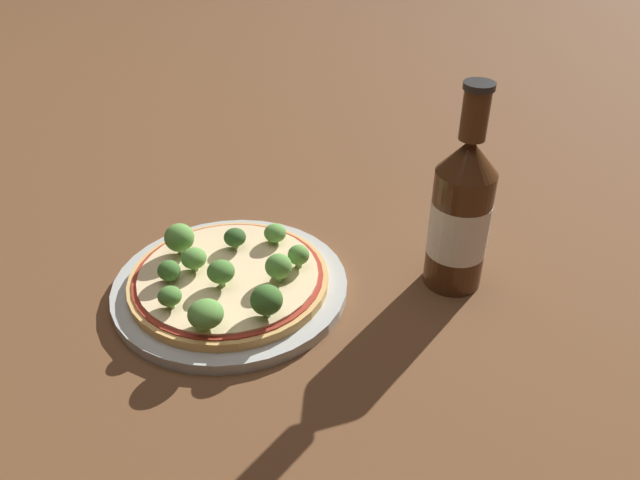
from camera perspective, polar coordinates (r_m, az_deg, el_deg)
name	(u,v)px	position (r m, az deg, el deg)	size (l,w,h in m)	color
ground_plane	(223,277)	(0.69, -8.90, -3.36)	(3.00, 3.00, 0.00)	brown
plate	(231,286)	(0.66, -8.16, -4.21)	(0.25, 0.25, 0.01)	#B2B7B2
pizza	(229,278)	(0.65, -8.32, -3.47)	(0.21, 0.21, 0.01)	tan
broccoli_floret_0	(235,238)	(0.68, -7.79, 0.23)	(0.02, 0.02, 0.02)	#7A9E5B
broccoli_floret_1	(279,267)	(0.62, -3.81, -2.43)	(0.03, 0.03, 0.03)	#7A9E5B
broccoli_floret_2	(221,272)	(0.62, -9.05, -2.89)	(0.03, 0.03, 0.03)	#7A9E5B
broccoli_floret_3	(194,258)	(0.65, -11.46, -1.66)	(0.03, 0.03, 0.03)	#7A9E5B
broccoli_floret_4	(206,314)	(0.58, -10.41, -6.68)	(0.03, 0.03, 0.03)	#7A9E5B
broccoli_floret_5	(169,271)	(0.64, -13.64, -2.75)	(0.02, 0.02, 0.02)	#7A9E5B
broccoli_floret_6	(275,233)	(0.69, -4.13, 0.63)	(0.02, 0.02, 0.02)	#7A9E5B
broccoli_floret_7	(267,300)	(0.58, -4.91, -5.50)	(0.03, 0.03, 0.03)	#7A9E5B
broccoli_floret_8	(170,296)	(0.61, -13.57, -5.04)	(0.02, 0.02, 0.02)	#7A9E5B
broccoli_floret_9	(299,253)	(0.65, -1.90, -1.20)	(0.02, 0.02, 0.03)	#7A9E5B
broccoli_floret_10	(181,236)	(0.68, -12.60, 0.40)	(0.03, 0.03, 0.04)	#7A9E5B
beer_bottle	(461,214)	(0.64, 12.73, 2.34)	(0.06, 0.06, 0.22)	#472814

